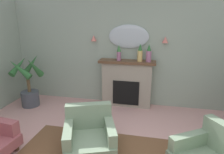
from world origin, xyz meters
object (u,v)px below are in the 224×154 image
at_px(potted_plant_tall_palm, 28,84).
at_px(wall_sconce_left, 94,38).
at_px(mantel_vase_left, 149,54).
at_px(mantel_vase_right, 140,53).
at_px(mantel_vase_centre, 119,53).
at_px(wall_mirror, 129,37).
at_px(wall_sconce_right, 165,40).
at_px(fireplace, 127,84).
at_px(armchair_by_coffee_table, 89,132).

bearing_deg(potted_plant_tall_palm, wall_sconce_left, 22.17).
height_order(mantel_vase_left, potted_plant_tall_palm, mantel_vase_left).
bearing_deg(mantel_vase_right, mantel_vase_centre, 180.00).
relative_size(mantel_vase_centre, wall_mirror, 0.39).
distance_m(mantel_vase_right, wall_sconce_right, 0.64).
bearing_deg(wall_sconce_left, fireplace, -6.16).
xyz_separation_m(mantel_vase_right, potted_plant_tall_palm, (-2.67, -0.50, -0.77)).
distance_m(fireplace, mantel_vase_centre, 0.80).
bearing_deg(mantel_vase_right, fireplace, 174.61).
bearing_deg(armchair_by_coffee_table, wall_sconce_left, 104.07).
bearing_deg(wall_mirror, wall_sconce_left, -176.63).
xyz_separation_m(fireplace, wall_sconce_left, (-0.85, 0.09, 1.09)).
height_order(fireplace, wall_sconce_left, wall_sconce_left).
bearing_deg(fireplace, mantel_vase_centre, -171.94).
distance_m(mantel_vase_right, potted_plant_tall_palm, 2.82).
distance_m(fireplace, armchair_by_coffee_table, 1.91).
relative_size(fireplace, wall_sconce_right, 9.71).
height_order(mantel_vase_right, potted_plant_tall_palm, mantel_vase_right).
xyz_separation_m(mantel_vase_left, armchair_by_coffee_table, (-0.86, -1.83, -1.04)).
xyz_separation_m(armchair_by_coffee_table, potted_plant_tall_palm, (-2.01, 1.33, 0.27)).
distance_m(wall_sconce_left, wall_sconce_right, 1.70).
bearing_deg(mantel_vase_centre, armchair_by_coffee_table, -95.08).
bearing_deg(mantel_vase_left, wall_sconce_left, 174.92).
bearing_deg(wall_sconce_right, wall_sconce_left, 180.00).
bearing_deg(wall_mirror, mantel_vase_right, -29.54).
bearing_deg(armchair_by_coffee_table, mantel_vase_right, 70.06).
relative_size(wall_mirror, wall_sconce_left, 6.86).
xyz_separation_m(mantel_vase_left, wall_sconce_left, (-1.35, 0.12, 0.31)).
xyz_separation_m(mantel_vase_left, potted_plant_tall_palm, (-2.87, -0.50, -0.77)).
distance_m(mantel_vase_right, armchair_by_coffee_table, 2.21).
bearing_deg(wall_mirror, wall_sconce_right, -3.37).
height_order(wall_mirror, wall_sconce_left, wall_mirror).
height_order(wall_mirror, armchair_by_coffee_table, wall_mirror).
relative_size(mantel_vase_centre, mantel_vase_right, 0.90).
distance_m(mantel_vase_centre, potted_plant_tall_palm, 2.35).
xyz_separation_m(mantel_vase_centre, armchair_by_coffee_table, (-0.16, -1.83, -1.04)).
distance_m(fireplace, wall_mirror, 1.15).
relative_size(wall_sconce_left, potted_plant_tall_palm, 0.11).
relative_size(wall_sconce_left, wall_sconce_right, 1.00).
xyz_separation_m(mantel_vase_right, armchair_by_coffee_table, (-0.66, -1.83, -1.05)).
bearing_deg(armchair_by_coffee_table, wall_sconce_right, 58.08).
height_order(mantel_vase_centre, armchair_by_coffee_table, mantel_vase_centre).
relative_size(mantel_vase_centre, wall_sconce_left, 2.66).
bearing_deg(fireplace, mantel_vase_right, -5.39).
xyz_separation_m(fireplace, wall_sconce_right, (0.85, 0.09, 1.09)).
bearing_deg(wall_sconce_right, mantel_vase_left, -161.08).
distance_m(mantel_vase_left, wall_sconce_right, 0.48).
bearing_deg(wall_sconce_left, mantel_vase_centre, -10.46).
height_order(fireplace, wall_mirror, wall_mirror).
xyz_separation_m(wall_sconce_left, potted_plant_tall_palm, (-1.52, -0.62, -1.08)).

